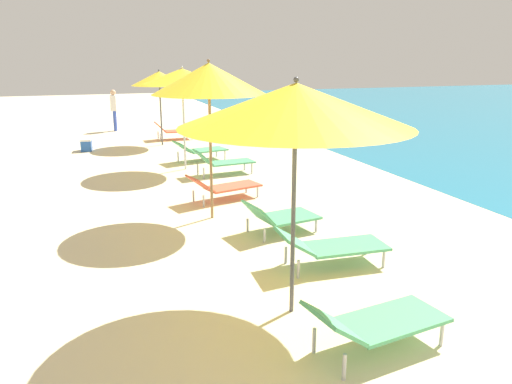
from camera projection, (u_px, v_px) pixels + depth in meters
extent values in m
cylinder|color=#4C4C51|center=(293.00, 224.00, 5.63)|extent=(0.05, 0.05, 2.18)
cone|color=yellow|center=(296.00, 105.00, 5.28)|extent=(2.53, 2.53, 0.47)
sphere|color=#4C4C51|center=(296.00, 80.00, 5.21)|extent=(0.06, 0.06, 0.06)
cube|color=#4CA572|center=(346.00, 246.00, 7.17)|extent=(1.18, 0.68, 0.04)
cube|color=#4CA572|center=(295.00, 242.00, 6.92)|extent=(0.47, 0.64, 0.30)
cylinder|color=#B2B2B7|center=(366.00, 246.00, 7.57)|extent=(0.04, 0.04, 0.26)
cylinder|color=#B2B2B7|center=(384.00, 259.00, 7.09)|extent=(0.04, 0.04, 0.26)
cylinder|color=#B2B2B7|center=(286.00, 255.00, 7.23)|extent=(0.04, 0.04, 0.26)
cylinder|color=#B2B2B7|center=(298.00, 269.00, 6.75)|extent=(0.04, 0.04, 0.26)
cube|color=#4CA572|center=(392.00, 320.00, 5.15)|extent=(1.19, 0.75, 0.04)
cube|color=#4CA572|center=(333.00, 323.00, 4.77)|extent=(0.49, 0.65, 0.31)
cylinder|color=#B2B2B7|center=(407.00, 313.00, 5.60)|extent=(0.04, 0.04, 0.27)
cylinder|color=#B2B2B7|center=(442.00, 334.00, 5.17)|extent=(0.04, 0.04, 0.27)
cylinder|color=#B2B2B7|center=(314.00, 341.00, 5.05)|extent=(0.04, 0.04, 0.27)
cylinder|color=#B2B2B7|center=(344.00, 367.00, 4.62)|extent=(0.04, 0.04, 0.27)
cylinder|color=olive|center=(211.00, 158.00, 9.01)|extent=(0.05, 0.05, 2.26)
cone|color=yellow|center=(209.00, 79.00, 8.64)|extent=(2.00, 2.00, 0.54)
sphere|color=olive|center=(208.00, 61.00, 8.56)|extent=(0.06, 0.06, 0.06)
cube|color=#D8593F|center=(233.00, 186.00, 10.50)|extent=(1.24, 0.81, 0.04)
cube|color=#D8593F|center=(200.00, 184.00, 10.05)|extent=(0.54, 0.63, 0.33)
cylinder|color=#B2B2B7|center=(246.00, 187.00, 10.97)|extent=(0.04, 0.04, 0.24)
cylinder|color=#B2B2B7|center=(258.00, 192.00, 10.61)|extent=(0.04, 0.04, 0.24)
cylinder|color=#B2B2B7|center=(193.00, 196.00, 10.29)|extent=(0.04, 0.04, 0.24)
cylinder|color=#B2B2B7|center=(204.00, 201.00, 9.92)|extent=(0.04, 0.04, 0.24)
cube|color=#4CA572|center=(289.00, 217.00, 8.56)|extent=(1.03, 0.83, 0.04)
cube|color=#4CA572|center=(258.00, 212.00, 8.24)|extent=(0.41, 0.73, 0.32)
cylinder|color=#B2B2B7|center=(297.00, 216.00, 9.02)|extent=(0.04, 0.04, 0.23)
cylinder|color=#B2B2B7|center=(316.00, 226.00, 8.52)|extent=(0.04, 0.04, 0.23)
cylinder|color=#B2B2B7|center=(248.00, 225.00, 8.55)|extent=(0.04, 0.04, 0.23)
cylinder|color=#B2B2B7|center=(264.00, 236.00, 8.05)|extent=(0.04, 0.04, 0.23)
cylinder|color=silver|center=(184.00, 127.00, 12.97)|extent=(0.05, 0.05, 2.22)
cone|color=yellow|center=(182.00, 76.00, 12.63)|extent=(2.02, 2.02, 0.38)
sphere|color=silver|center=(182.00, 67.00, 12.57)|extent=(0.06, 0.06, 0.06)
cube|color=#4CA572|center=(207.00, 150.00, 14.33)|extent=(1.21, 0.86, 0.04)
cube|color=#4CA572|center=(183.00, 147.00, 13.92)|extent=(0.53, 0.71, 0.31)
cylinder|color=#B2B2B7|center=(216.00, 152.00, 14.82)|extent=(0.04, 0.04, 0.28)
cylinder|color=#B2B2B7|center=(225.00, 155.00, 14.38)|extent=(0.04, 0.04, 0.28)
cylinder|color=#B2B2B7|center=(178.00, 156.00, 14.21)|extent=(0.04, 0.04, 0.28)
cylinder|color=#B2B2B7|center=(186.00, 160.00, 13.76)|extent=(0.04, 0.04, 0.28)
cube|color=#4CA572|center=(231.00, 162.00, 12.69)|extent=(1.20, 0.68, 0.04)
cube|color=#4CA572|center=(203.00, 157.00, 12.33)|extent=(0.44, 0.60, 0.37)
cylinder|color=#B2B2B7|center=(245.00, 165.00, 13.12)|extent=(0.04, 0.04, 0.28)
cylinder|color=#B2B2B7|center=(252.00, 168.00, 12.72)|extent=(0.04, 0.04, 0.28)
cylinder|color=#B2B2B7|center=(198.00, 170.00, 12.59)|extent=(0.04, 0.04, 0.28)
cylinder|color=#B2B2B7|center=(204.00, 173.00, 12.19)|extent=(0.04, 0.04, 0.28)
cylinder|color=#4C4C51|center=(161.00, 116.00, 16.58)|extent=(0.05, 0.05, 1.96)
cone|color=yellow|center=(159.00, 78.00, 16.26)|extent=(1.81, 1.81, 0.45)
sphere|color=#4C4C51|center=(159.00, 70.00, 16.19)|extent=(0.06, 0.06, 0.06)
cube|color=#D8593F|center=(179.00, 131.00, 17.94)|extent=(1.02, 0.64, 0.04)
cube|color=#D8593F|center=(160.00, 127.00, 17.68)|extent=(0.34, 0.64, 0.33)
cylinder|color=#B2B2B7|center=(189.00, 134.00, 18.35)|extent=(0.04, 0.04, 0.27)
cylinder|color=#B2B2B7|center=(192.00, 136.00, 17.86)|extent=(0.04, 0.04, 0.27)
cylinder|color=#B2B2B7|center=(158.00, 135.00, 17.99)|extent=(0.04, 0.04, 0.27)
cylinder|color=#B2B2B7|center=(160.00, 137.00, 17.51)|extent=(0.04, 0.04, 0.27)
cylinder|color=#334CB2|center=(115.00, 121.00, 19.78)|extent=(0.11, 0.11, 0.80)
cylinder|color=#334CB2|center=(115.00, 120.00, 19.94)|extent=(0.11, 0.11, 0.80)
cube|color=silver|center=(114.00, 103.00, 19.68)|extent=(0.29, 0.40, 0.60)
sphere|color=#D8A87F|center=(113.00, 92.00, 19.57)|extent=(0.22, 0.22, 0.22)
cube|color=#2659B2|center=(87.00, 146.00, 15.77)|extent=(0.36, 0.50, 0.33)
cube|color=white|center=(86.00, 140.00, 15.71)|extent=(0.37, 0.51, 0.06)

